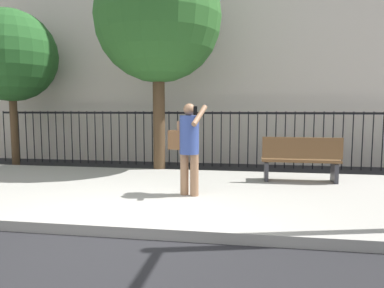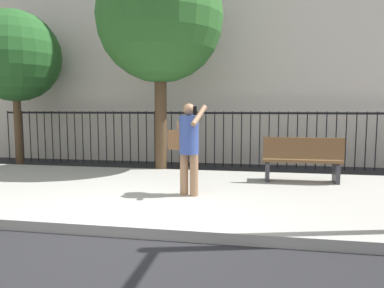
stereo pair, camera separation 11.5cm
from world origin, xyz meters
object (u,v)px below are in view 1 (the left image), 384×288
(street_tree_mid, at_px, (158,19))
(street_bench, at_px, (301,158))
(pedestrian_on_phone, at_px, (188,142))
(street_tree_near, at_px, (11,56))

(street_tree_mid, bearing_deg, street_bench, -19.44)
(street_tree_mid, bearing_deg, pedestrian_on_phone, -65.69)
(pedestrian_on_phone, distance_m, street_tree_near, 6.86)
(pedestrian_on_phone, bearing_deg, street_bench, 34.54)
(pedestrian_on_phone, height_order, street_tree_mid, street_tree_mid)
(pedestrian_on_phone, xyz_separation_m, street_bench, (2.14, 1.47, -0.44))
(pedestrian_on_phone, distance_m, street_bench, 2.64)
(street_tree_near, bearing_deg, street_tree_mid, -7.57)
(street_tree_near, relative_size, street_tree_mid, 0.82)
(pedestrian_on_phone, bearing_deg, street_tree_mid, 114.31)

